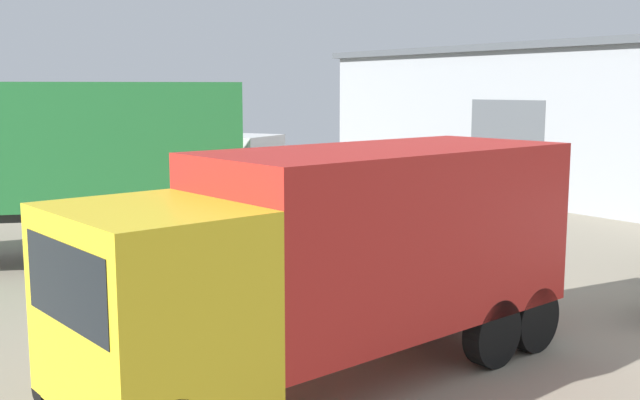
% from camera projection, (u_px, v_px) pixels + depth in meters
% --- Properties ---
extents(ground_plane, '(60.00, 60.00, 0.00)m').
position_uv_depth(ground_plane, '(298.00, 334.00, 12.26)').
color(ground_plane, gray).
extents(box_truck_yellow, '(2.91, 7.54, 3.16)m').
position_uv_depth(box_truck_yellow, '(340.00, 251.00, 10.07)').
color(box_truck_yellow, yellow).
rests_on(box_truck_yellow, ground_plane).
extents(flatbed_truck_white, '(5.67, 7.92, 2.70)m').
position_uv_depth(flatbed_truck_white, '(253.00, 180.00, 22.16)').
color(flatbed_truck_white, silver).
rests_on(flatbed_truck_white, ground_plane).
extents(traffic_cone, '(0.40, 0.40, 0.55)m').
position_uv_depth(traffic_cone, '(396.00, 263.00, 16.11)').
color(traffic_cone, black).
rests_on(traffic_cone, ground_plane).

